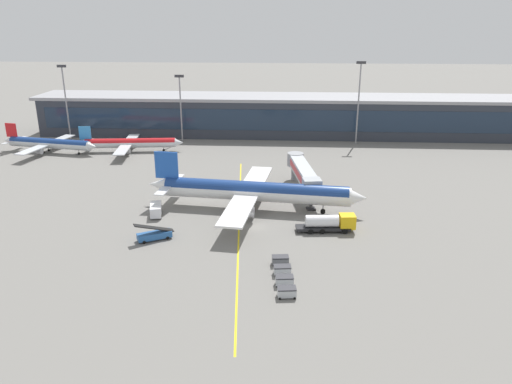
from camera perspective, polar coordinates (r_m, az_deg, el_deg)
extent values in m
plane|color=slate|center=(93.02, -0.11, -4.03)|extent=(700.00, 700.00, 0.00)
cube|color=yellow|center=(95.09, -1.98, -3.50)|extent=(6.76, 79.76, 0.01)
cube|color=#2D333D|center=(166.27, 7.03, 8.61)|extent=(181.93, 17.79, 11.89)
cube|color=#1E2D42|center=(157.39, 7.21, 8.19)|extent=(176.47, 0.16, 6.66)
cube|color=#99999E|center=(165.18, 7.12, 10.80)|extent=(185.57, 18.15, 1.00)
cylinder|color=white|center=(99.87, -0.07, 0.01)|extent=(38.46, 8.07, 3.77)
cylinder|color=navy|center=(99.75, -0.07, 0.20)|extent=(37.69, 7.83, 3.62)
cone|color=white|center=(98.60, 11.72, -0.68)|extent=(4.15, 3.99, 3.58)
cone|color=white|center=(105.13, -11.23, 0.86)|extent=(4.86, 3.70, 3.21)
cube|color=#1E51B2|center=(103.14, -10.34, 3.08)|extent=(4.91, 0.91, 5.66)
cube|color=white|center=(107.58, -9.28, 1.52)|extent=(2.67, 6.22, 0.24)
cube|color=white|center=(100.87, -10.65, 0.20)|extent=(2.67, 6.22, 0.24)
cube|color=white|center=(109.46, 0.06, 1.64)|extent=(6.58, 16.52, 0.40)
cube|color=white|center=(91.12, -2.09, -2.17)|extent=(6.58, 16.52, 0.40)
cylinder|color=#939399|center=(107.02, 0.32, 0.46)|extent=(3.12, 2.39, 2.08)
cylinder|color=#939399|center=(94.07, -1.12, -2.32)|extent=(3.12, 2.39, 2.08)
cylinder|color=black|center=(99.72, 7.76, -2.24)|extent=(1.04, 0.51, 1.00)
cylinder|color=slate|center=(99.37, 7.78, -1.72)|extent=(0.20, 0.20, 1.92)
cylinder|color=black|center=(102.98, -1.17, -1.33)|extent=(1.04, 0.51, 1.00)
cylinder|color=slate|center=(102.64, -1.17, -0.83)|extent=(0.20, 0.20, 1.92)
cylinder|color=black|center=(99.88, -1.54, -2.02)|extent=(1.04, 0.51, 1.00)
cylinder|color=slate|center=(99.53, -1.54, -1.51)|extent=(0.20, 0.20, 1.92)
cube|color=#B2B7BC|center=(109.29, 5.46, 2.39)|extent=(6.00, 20.01, 2.80)
cube|color=red|center=(109.30, 5.48, 2.39)|extent=(5.63, 16.90, 1.54)
cube|color=#9EA3A8|center=(100.07, 6.49, 0.71)|extent=(4.05, 3.71, 2.94)
cylinder|color=#4C4C51|center=(101.17, 6.42, -1.03)|extent=(0.70, 0.70, 3.71)
cube|color=#262628|center=(101.78, 6.38, -1.93)|extent=(2.05, 2.05, 0.30)
cylinder|color=gray|center=(118.62, 4.59, 3.80)|extent=(3.90, 3.90, 3.08)
cylinder|color=gray|center=(119.54, 4.55, 2.30)|extent=(1.80, 1.80, 3.71)
cube|color=#232326|center=(91.58, 7.78, -4.11)|extent=(10.17, 3.29, 0.50)
cube|color=yellow|center=(91.87, 10.53, -3.34)|extent=(2.99, 2.72, 2.50)
cube|color=black|center=(91.94, 11.32, -3.04)|extent=(0.34, 2.31, 1.12)
cylinder|color=silver|center=(91.01, 7.64, -3.33)|extent=(6.16, 2.67, 2.20)
cylinder|color=black|center=(93.41, 10.00, -3.91)|extent=(1.02, 0.43, 1.00)
cylinder|color=black|center=(91.28, 10.27, -4.51)|extent=(1.02, 0.43, 1.00)
cylinder|color=black|center=(92.71, 7.48, -3.96)|extent=(1.02, 0.43, 1.00)
cylinder|color=black|center=(90.57, 7.69, -4.56)|extent=(1.02, 0.43, 1.00)
cylinder|color=black|center=(92.43, 6.19, -3.98)|extent=(1.02, 0.43, 1.00)
cylinder|color=black|center=(90.27, 6.37, -4.58)|extent=(1.02, 0.43, 1.00)
cube|color=#285B9E|center=(89.24, -11.69, -4.94)|extent=(6.18, 4.54, 1.10)
cube|color=black|center=(88.66, -11.75, -4.09)|extent=(6.69, 4.47, 2.38)
cylinder|color=black|center=(90.66, -10.51, -4.83)|extent=(0.65, 0.51, 0.60)
cylinder|color=black|center=(89.15, -10.22, -5.25)|extent=(0.65, 0.51, 0.60)
cylinder|color=black|center=(89.85, -13.10, -5.26)|extent=(0.65, 0.51, 0.60)
cylinder|color=black|center=(88.32, -12.85, -5.69)|extent=(0.65, 0.51, 0.60)
cube|color=white|center=(99.61, -11.54, -2.00)|extent=(3.13, 5.34, 2.00)
cube|color=black|center=(100.65, -11.53, -1.55)|extent=(2.22, 2.12, 0.60)
cylinder|color=black|center=(101.66, -12.00, -2.19)|extent=(0.37, 0.64, 0.60)
cylinder|color=black|center=(101.56, -10.94, -2.13)|extent=(0.37, 0.64, 0.60)
cylinder|color=black|center=(98.42, -12.08, -2.94)|extent=(0.37, 0.64, 0.60)
cylinder|color=black|center=(98.31, -10.98, -2.88)|extent=(0.37, 0.64, 0.60)
cube|color=#B2B7BC|center=(70.85, 3.59, -11.52)|extent=(2.75, 1.77, 1.10)
cube|color=#333338|center=(70.49, 3.60, -11.04)|extent=(2.80, 1.81, 0.10)
cylinder|color=black|center=(70.41, 2.78, -12.25)|extent=(0.37, 0.16, 0.36)
cylinder|color=black|center=(71.68, 2.67, -11.62)|extent=(0.37, 0.16, 0.36)
cylinder|color=black|center=(70.62, 4.50, -12.19)|extent=(0.37, 0.16, 0.36)
cylinder|color=black|center=(71.89, 4.35, -11.56)|extent=(0.37, 0.16, 0.36)
cube|color=#B2B7BC|center=(73.59, 3.32, -10.24)|extent=(2.75, 1.77, 1.10)
cube|color=#333338|center=(73.25, 3.33, -9.76)|extent=(2.80, 1.81, 0.10)
cylinder|color=black|center=(73.13, 2.55, -10.93)|extent=(0.37, 0.16, 0.36)
cylinder|color=black|center=(74.42, 2.44, -10.34)|extent=(0.37, 0.16, 0.36)
cylinder|color=black|center=(73.33, 4.19, -10.87)|extent=(0.37, 0.16, 0.36)
cylinder|color=black|center=(74.62, 4.06, -10.29)|extent=(0.37, 0.16, 0.36)
cube|color=#B2B7BC|center=(76.37, 3.07, -9.04)|extent=(2.75, 1.77, 1.10)
cube|color=#333338|center=(76.03, 3.08, -8.58)|extent=(2.80, 1.81, 0.10)
cylinder|color=black|center=(75.89, 2.33, -9.70)|extent=(0.37, 0.16, 0.36)
cylinder|color=black|center=(77.20, 2.23, -9.16)|extent=(0.37, 0.16, 0.36)
cylinder|color=black|center=(76.09, 3.91, -9.65)|extent=(0.37, 0.16, 0.36)
cylinder|color=black|center=(77.39, 3.78, -9.11)|extent=(0.37, 0.16, 0.36)
cube|color=#595B60|center=(79.17, 2.84, -7.94)|extent=(2.75, 1.77, 1.10)
cube|color=#333338|center=(78.85, 2.85, -7.48)|extent=(2.80, 1.81, 0.10)
cylinder|color=black|center=(78.68, 2.12, -8.56)|extent=(0.37, 0.16, 0.36)
cylinder|color=black|center=(80.00, 2.03, -8.06)|extent=(0.37, 0.16, 0.36)
cylinder|color=black|center=(78.87, 3.65, -8.52)|extent=(0.37, 0.16, 0.36)
cylinder|color=black|center=(80.19, 3.53, -8.01)|extent=(0.37, 0.16, 0.36)
cylinder|color=silver|center=(148.86, -14.35, 5.49)|extent=(26.59, 5.63, 2.59)
cylinder|color=red|center=(148.81, -14.36, 5.58)|extent=(26.06, 5.46, 2.48)
cone|color=silver|center=(146.77, -8.90, 5.67)|extent=(2.85, 2.74, 2.46)
cone|color=silver|center=(152.22, -19.65, 5.36)|extent=(3.34, 2.54, 2.20)
cube|color=#388CD1|center=(151.14, -19.22, 6.48)|extent=(3.37, 0.63, 3.88)
cube|color=silver|center=(154.05, -18.67, 5.68)|extent=(1.81, 4.26, 0.16)
cube|color=silver|center=(149.21, -19.17, 5.20)|extent=(1.81, 4.26, 0.16)
cube|color=silver|center=(155.64, -14.25, 6.03)|extent=(4.48, 11.42, 0.27)
cube|color=silver|center=(142.60, -15.24, 4.72)|extent=(4.48, 11.42, 0.27)
cylinder|color=#939399|center=(153.81, -14.11, 5.53)|extent=(2.14, 1.64, 1.42)
cylinder|color=#939399|center=(144.59, -14.79, 4.59)|extent=(2.14, 1.64, 1.42)
cylinder|color=black|center=(147.84, -10.64, 4.80)|extent=(0.70, 0.34, 0.67)
cylinder|color=slate|center=(147.68, -10.66, 5.03)|extent=(0.13, 0.13, 1.23)
cylinder|color=black|center=(150.81, -14.79, 4.77)|extent=(0.70, 0.34, 0.67)
cylinder|color=slate|center=(150.66, -14.81, 5.00)|extent=(0.13, 0.13, 1.23)
cylinder|color=black|center=(148.60, -14.96, 4.54)|extent=(0.70, 0.34, 0.67)
cylinder|color=slate|center=(148.45, -14.98, 4.77)|extent=(0.13, 0.13, 1.23)
cylinder|color=silver|center=(155.16, -22.81, 5.18)|extent=(25.60, 7.04, 2.71)
cylinder|color=navy|center=(155.10, -22.82, 5.27)|extent=(25.08, 6.85, 2.61)
cone|color=silver|center=(147.60, -18.47, 5.04)|extent=(3.12, 3.01, 2.58)
cone|color=silver|center=(163.54, -26.78, 5.39)|extent=(3.60, 2.83, 2.31)
cube|color=red|center=(161.91, -26.52, 6.44)|extent=(3.52, 0.84, 4.07)
cube|color=silver|center=(164.23, -25.64, 5.66)|extent=(2.06, 4.51, 0.16)
cube|color=silver|center=(160.17, -26.82, 5.17)|extent=(2.06, 4.51, 0.16)
cube|color=silver|center=(161.07, -21.73, 5.74)|extent=(4.99, 11.10, 0.27)
cube|color=silver|center=(150.62, -24.57, 4.46)|extent=(4.99, 11.10, 0.27)
cylinder|color=#939399|center=(159.37, -21.87, 5.23)|extent=(2.31, 1.83, 1.49)
cylinder|color=#939399|center=(151.91, -23.88, 4.30)|extent=(2.31, 1.83, 1.49)
cylinder|color=black|center=(150.56, -19.84, 4.23)|extent=(0.70, 0.38, 0.67)
cylinder|color=slate|center=(150.40, -19.87, 4.47)|extent=(0.13, 0.13, 1.33)
cylinder|color=black|center=(157.54, -22.90, 4.49)|extent=(0.70, 0.38, 0.67)
cylinder|color=slate|center=(157.39, -22.93, 4.72)|extent=(0.13, 0.13, 1.33)
cylinder|color=black|center=(155.65, -23.41, 4.25)|extent=(0.70, 0.38, 0.67)
cylinder|color=slate|center=(155.49, -23.45, 4.48)|extent=(0.13, 0.13, 1.33)
cylinder|color=gray|center=(168.01, -21.12, 9.45)|extent=(0.44, 0.44, 22.74)
cube|color=#333338|center=(166.60, -21.63, 13.42)|extent=(2.80, 0.50, 0.80)
cylinder|color=gray|center=(154.62, 11.77, 9.85)|extent=(0.44, 0.44, 24.27)
cube|color=#333338|center=(153.07, 12.10, 14.47)|extent=(2.80, 0.50, 0.80)
cylinder|color=gray|center=(156.85, -8.70, 9.37)|extent=(0.44, 0.44, 19.97)
cube|color=#333338|center=(155.38, -8.90, 13.14)|extent=(2.80, 0.50, 0.80)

